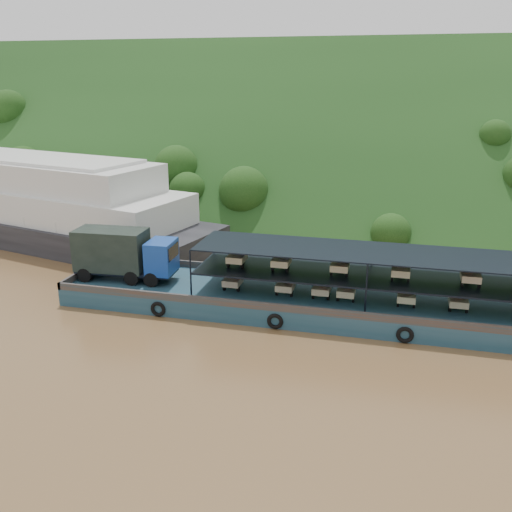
# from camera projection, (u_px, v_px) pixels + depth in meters

# --- Properties ---
(ground) EXTENTS (160.00, 160.00, 0.00)m
(ground) POSITION_uv_depth(u_px,v_px,m) (274.00, 317.00, 38.14)
(ground) COLOR brown
(ground) RESTS_ON ground
(hillside) EXTENTS (140.00, 39.60, 39.60)m
(hillside) POSITION_uv_depth(u_px,v_px,m) (337.00, 204.00, 71.37)
(hillside) COLOR #163613
(hillside) RESTS_ON ground
(cargo_barge) EXTENTS (35.00, 7.18, 4.89)m
(cargo_barge) POSITION_uv_depth(u_px,v_px,m) (292.00, 293.00, 39.03)
(cargo_barge) COLOR #143747
(cargo_barge) RESTS_ON ground
(passenger_ferry) EXTENTS (40.86, 19.02, 8.03)m
(passenger_ferry) POSITION_uv_depth(u_px,v_px,m) (32.00, 202.00, 56.34)
(passenger_ferry) COLOR black
(passenger_ferry) RESTS_ON ground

